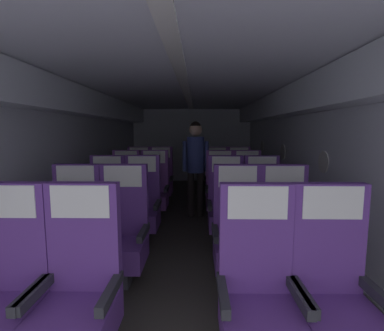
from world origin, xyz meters
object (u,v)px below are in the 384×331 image
object	(u,v)px
seat_b_left_aisle	(122,235)
seat_c_right_window	(226,208)
seat_e_left_aisle	(161,180)
seat_e_left_window	(139,181)
seat_e_right_window	(217,181)
seat_d_right_window	(220,191)
seat_b_right_aisle	(285,236)
seat_b_left_window	(75,235)
seat_a_right_aisle	(334,296)
seat_a_right_window	(258,296)
seat_a_left_aisle	(79,294)
seat_d_left_window	(126,191)
seat_d_right_aisle	(247,191)
seat_c_left_aisle	(142,207)
seat_b_right_window	(238,236)
seat_d_left_aisle	(154,191)
seat_c_right_aisle	(262,208)
seat_a_left_window	(4,294)
seat_c_left_window	(107,207)
flight_attendant	(196,159)
seat_e_right_aisle	(239,181)

from	to	relation	value
seat_b_left_aisle	seat_c_right_window	bearing A→B (deg)	42.40
seat_c_right_window	seat_e_left_aisle	xyz separation A→B (m)	(-1.08, 1.95, 0.00)
seat_e_left_window	seat_e_right_window	world-z (taller)	same
seat_d_right_window	seat_e_right_window	distance (m)	0.94
seat_b_left_aisle	seat_b_right_aisle	distance (m)	1.51
seat_c_right_window	seat_b_left_window	bearing A→B (deg)	-147.21
seat_a_right_aisle	seat_a_right_window	world-z (taller)	same
seat_a_left_aisle	seat_d_left_window	size ratio (longest dim) A/B	1.00
seat_e_right_window	seat_d_right_aisle	bearing A→B (deg)	-65.45
seat_c_left_aisle	seat_d_right_window	bearing A→B (deg)	41.94
seat_a_left_aisle	seat_e_right_window	xyz separation A→B (m)	(1.08, 3.85, 0.00)
seat_b_right_window	seat_d_left_aisle	bearing A→B (deg)	118.99
seat_e_left_aisle	seat_d_left_window	bearing A→B (deg)	-114.49
seat_e_left_window	seat_e_right_window	xyz separation A→B (m)	(1.53, -0.01, 0.00)
seat_a_left_aisle	seat_d_right_aisle	bearing A→B (deg)	62.55
seat_e_left_aisle	seat_b_left_window	bearing A→B (deg)	-98.41
seat_b_left_window	seat_e_left_aisle	bearing A→B (deg)	81.59
seat_a_right_window	seat_c_left_aisle	world-z (taller)	same
seat_c_right_aisle	seat_d_right_aisle	bearing A→B (deg)	90.94
seat_c_left_aisle	seat_c_right_aisle	distance (m)	1.53
seat_b_right_window	seat_e_right_window	world-z (taller)	same
seat_b_left_aisle	seat_d_right_window	size ratio (longest dim) A/B	1.00
seat_a_left_window	seat_a_left_aisle	bearing A→B (deg)	0.76
seat_d_right_aisle	seat_e_left_aisle	distance (m)	1.80
seat_b_left_aisle	seat_d_right_window	bearing A→B (deg)	61.36
seat_a_right_window	seat_a_left_window	bearing A→B (deg)	-179.88
seat_b_right_window	seat_d_right_aisle	distance (m)	2.00
seat_a_left_aisle	seat_b_right_aisle	xyz separation A→B (m)	(1.52, 0.96, 0.00)
seat_c_left_window	seat_e_right_window	size ratio (longest dim) A/B	1.00
seat_c_left_aisle	seat_b_right_window	bearing A→B (deg)	-41.99
seat_a_right_window	seat_e_left_window	distance (m)	4.15
seat_d_right_aisle	flight_attendant	world-z (taller)	flight_attendant
seat_b_right_window	seat_c_right_aisle	world-z (taller)	same
seat_b_right_window	seat_a_right_aisle	bearing A→B (deg)	-65.76
seat_d_left_window	seat_e_left_window	size ratio (longest dim) A/B	1.00
seat_a_left_window	seat_d_left_window	xyz separation A→B (m)	(-0.01, 2.91, 0.00)
seat_b_right_window	seat_d_left_window	xyz separation A→B (m)	(-1.54, 1.94, 0.00)
seat_d_right_aisle	seat_d_right_window	bearing A→B (deg)	-179.62
seat_c_right_aisle	seat_e_left_aisle	xyz separation A→B (m)	(-1.54, 1.95, 0.00)
seat_a_right_aisle	seat_c_right_window	bearing A→B (deg)	103.00
seat_a_right_aisle	seat_d_left_aisle	xyz separation A→B (m)	(-1.51, 2.91, 0.00)
seat_c_left_aisle	seat_d_right_window	world-z (taller)	same
seat_a_left_aisle	seat_b_left_aisle	xyz separation A→B (m)	(0.01, 0.96, 0.00)
seat_c_right_aisle	seat_e_right_aisle	bearing A→B (deg)	90.28
seat_c_left_aisle	seat_a_left_window	bearing A→B (deg)	-102.80
seat_d_left_aisle	seat_d_left_window	bearing A→B (deg)	-178.45
seat_b_left_aisle	seat_c_right_window	xyz separation A→B (m)	(1.06, 0.97, 0.00)
seat_a_left_window	seat_e_right_window	xyz separation A→B (m)	(1.53, 3.86, 0.00)
seat_c_left_aisle	seat_e_right_window	distance (m)	2.20
seat_a_left_aisle	seat_b_left_window	world-z (taller)	same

